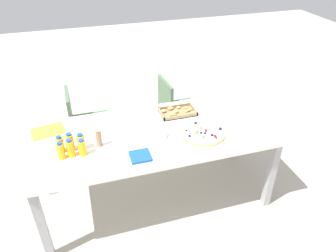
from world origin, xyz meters
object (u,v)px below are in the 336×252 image
chair_far_right (175,107)px  paper_folder (48,131)px  party_table (154,138)px  snack_tray (177,112)px  cardboard_tube (99,138)px  juice_bottle_3 (60,145)px  juice_bottle_2 (82,148)px  fruit_pizza (202,133)px  plate_stack (156,135)px  napkin_stack (140,156)px  chair_far_left (84,120)px  juice_bottle_0 (61,151)px  juice_bottle_1 (70,149)px  juice_bottle_4 (70,142)px  juice_bottle_5 (81,142)px

chair_far_right → paper_folder: bearing=-72.9°
party_table → snack_tray: size_ratio=6.50×
snack_tray → cardboard_tube: 0.79m
juice_bottle_3 → party_table: bearing=4.1°
chair_far_right → juice_bottle_3: size_ratio=5.98×
juice_bottle_2 → fruit_pizza: size_ratio=0.36×
juice_bottle_3 → plate_stack: (0.74, -0.01, -0.05)m
chair_far_right → napkin_stack: bearing=-35.0°
chair_far_left → snack_tray: chair_far_left is taller
chair_far_left → juice_bottle_2: size_ratio=6.09×
chair_far_left → plate_stack: size_ratio=4.54×
chair_far_left → cardboard_tube: 0.91m
plate_stack → party_table: bearing=89.3°
party_table → paper_folder: bearing=162.6°
juice_bottle_0 → party_table: bearing=10.6°
chair_far_right → plate_stack: size_ratio=4.54×
fruit_pizza → chair_far_right: bearing=85.3°
chair_far_right → juice_bottle_1: juice_bottle_1 is taller
juice_bottle_3 → chair_far_left: bearing=77.0°
fruit_pizza → snack_tray: (-0.09, 0.37, 0.00)m
chair_far_left → snack_tray: (0.82, -0.55, 0.27)m
party_table → juice_bottle_4: 0.68m
juice_bottle_3 → juice_bottle_5: bearing=-3.8°
party_table → juice_bottle_4: bearing=-175.4°
chair_far_left → juice_bottle_3: (-0.19, -0.84, 0.32)m
party_table → napkin_stack: napkin_stack is taller
fruit_pizza → paper_folder: (-1.20, 0.41, -0.01)m
juice_bottle_5 → paper_folder: size_ratio=0.52×
snack_tray → napkin_stack: bearing=-131.6°
chair_far_right → juice_bottle_4: bearing=-57.8°
juice_bottle_1 → snack_tray: 1.01m
juice_bottle_1 → juice_bottle_3: size_ratio=1.06×
napkin_stack → paper_folder: size_ratio=0.58×
juice_bottle_4 → napkin_stack: 0.54m
juice_bottle_1 → juice_bottle_5: (0.08, 0.07, -0.01)m
juice_bottle_2 → napkin_stack: 0.43m
juice_bottle_4 → cardboard_tube: size_ratio=1.05×
fruit_pizza → juice_bottle_3: bearing=175.3°
juice_bottle_3 → juice_bottle_4: juice_bottle_4 is taller
juice_bottle_1 → plate_stack: bearing=5.8°
juice_bottle_0 → fruit_pizza: (1.10, -0.01, -0.05)m
plate_stack → napkin_stack: plate_stack is taller
party_table → plate_stack: bearing=-90.7°
juice_bottle_4 → snack_tray: size_ratio=0.47×
napkin_stack → juice_bottle_0: bearing=164.3°
chair_far_right → napkin_stack: 1.26m
snack_tray → plate_stack: bearing=-133.7°
juice_bottle_0 → snack_tray: (1.01, 0.37, -0.05)m
juice_bottle_4 → juice_bottle_5: juice_bottle_4 is taller
juice_bottle_0 → juice_bottle_1: juice_bottle_1 is taller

